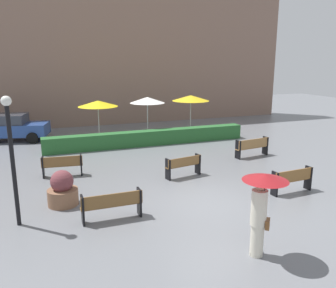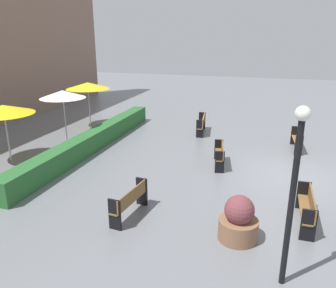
# 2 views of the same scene
# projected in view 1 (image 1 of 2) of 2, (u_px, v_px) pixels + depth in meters

# --- Properties ---
(ground_plane) EXTENTS (60.00, 60.00, 0.00)m
(ground_plane) POSITION_uv_depth(u_px,v_px,m) (208.00, 201.00, 11.88)
(ground_plane) COLOR slate
(bench_mid_center) EXTENTS (1.60, 0.61, 0.85)m
(bench_mid_center) POSITION_uv_depth(u_px,v_px,m) (184.00, 165.00, 14.25)
(bench_mid_center) COLOR brown
(bench_mid_center) RESTS_ON ground
(bench_far_left) EXTENTS (1.64, 0.53, 0.87)m
(bench_far_left) POSITION_uv_depth(u_px,v_px,m) (62.00, 164.00, 14.31)
(bench_far_left) COLOR brown
(bench_far_left) RESTS_ON ground
(bench_near_left) EXTENTS (1.82, 0.37, 0.86)m
(bench_near_left) POSITION_uv_depth(u_px,v_px,m) (112.00, 204.00, 10.40)
(bench_near_left) COLOR brown
(bench_near_left) RESTS_ON ground
(bench_near_right) EXTENTS (1.69, 0.42, 0.88)m
(bench_near_right) POSITION_uv_depth(u_px,v_px,m) (293.00, 179.00, 12.54)
(bench_near_right) COLOR olive
(bench_near_right) RESTS_ON ground
(bench_far_right) EXTENTS (1.89, 0.61, 0.91)m
(bench_far_right) POSITION_uv_depth(u_px,v_px,m) (253.00, 146.00, 17.22)
(bench_far_right) COLOR #9E7242
(bench_far_right) RESTS_ON ground
(pedestrian_with_umbrella) EXTENTS (1.08, 1.08, 2.10)m
(pedestrian_with_umbrella) POSITION_uv_depth(u_px,v_px,m) (261.00, 202.00, 8.28)
(pedestrian_with_umbrella) COLOR silver
(pedestrian_with_umbrella) RESTS_ON ground
(planter_pot) EXTENTS (0.99, 0.99, 1.18)m
(planter_pot) POSITION_uv_depth(u_px,v_px,m) (63.00, 190.00, 11.51)
(planter_pot) COLOR brown
(planter_pot) RESTS_ON ground
(lamp_post) EXTENTS (0.28, 0.28, 3.73)m
(lamp_post) POSITION_uv_depth(u_px,v_px,m) (11.00, 148.00, 9.68)
(lamp_post) COLOR black
(lamp_post) RESTS_ON ground
(patio_umbrella_yellow) EXTENTS (2.33, 2.33, 2.32)m
(patio_umbrella_yellow) POSITION_uv_depth(u_px,v_px,m) (98.00, 104.00, 20.67)
(patio_umbrella_yellow) COLOR silver
(patio_umbrella_yellow) RESTS_ON ground
(patio_umbrella_white) EXTENTS (2.07, 2.07, 2.50)m
(patio_umbrella_white) POSITION_uv_depth(u_px,v_px,m) (147.00, 100.00, 20.83)
(patio_umbrella_white) COLOR silver
(patio_umbrella_white) RESTS_ON ground
(patio_umbrella_yellow_far) EXTENTS (2.36, 2.36, 2.46)m
(patio_umbrella_yellow_far) POSITION_uv_depth(u_px,v_px,m) (191.00, 98.00, 22.30)
(patio_umbrella_yellow_far) COLOR silver
(patio_umbrella_yellow_far) RESTS_ON ground
(hedge_strip) EXTENTS (11.36, 0.70, 0.82)m
(hedge_strip) POSITION_uv_depth(u_px,v_px,m) (149.00, 138.00, 19.63)
(hedge_strip) COLOR #28602D
(hedge_strip) RESTS_ON ground
(building_facade) EXTENTS (28.00, 1.20, 9.95)m
(building_facade) POSITION_uv_depth(u_px,v_px,m) (108.00, 55.00, 25.27)
(building_facade) COLOR #846656
(building_facade) RESTS_ON ground
(parked_car) EXTENTS (4.51, 2.79, 1.57)m
(parked_car) POSITION_uv_depth(u_px,v_px,m) (9.00, 127.00, 20.58)
(parked_car) COLOR #28478C
(parked_car) RESTS_ON ground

